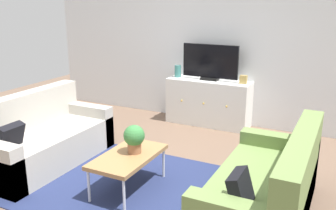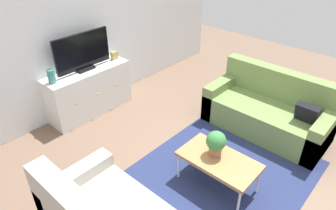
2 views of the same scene
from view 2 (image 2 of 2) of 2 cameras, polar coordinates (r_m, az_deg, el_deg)
ground_plane at (r=3.94m, az=7.09°, el=-12.73°), size 10.00×10.00×0.00m
wall_back at (r=4.91m, az=-17.33°, el=13.88°), size 6.40×0.12×2.70m
area_rug at (r=3.88m, az=8.93°, el=-13.65°), size 2.50×1.90×0.01m
couch_right_side at (r=4.76m, az=18.55°, el=-1.14°), size 0.84×1.76×0.88m
coffee_table at (r=3.57m, az=9.52°, el=-10.32°), size 0.51×0.91×0.41m
potted_plant at (r=3.49m, az=9.00°, el=-6.98°), size 0.23×0.23×0.31m
tv_console at (r=5.03m, az=-14.54°, el=2.53°), size 1.37×0.47×0.75m
flat_screen_tv at (r=4.77m, az=-15.75°, el=9.53°), size 0.92×0.16×0.57m
glass_vase at (r=4.58m, az=-21.05°, el=5.06°), size 0.11×0.11×0.20m
mantel_clock at (r=5.13m, az=-10.06°, el=9.15°), size 0.11×0.07×0.13m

